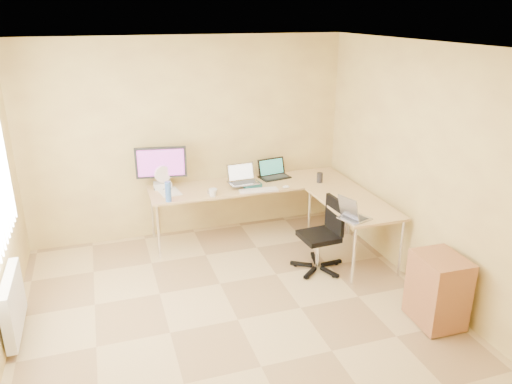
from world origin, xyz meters
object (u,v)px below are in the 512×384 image
object	(u,v)px
monitor	(161,168)
desk_fan	(163,178)
keyboard	(259,190)
water_bottle	(168,192)
laptop_center	(243,174)
desk_return	(352,230)
laptop_black	(275,169)
laptop_return	(355,209)
desk_main	(251,209)
cabinet	(438,290)
office_chair	(319,230)
mug	(213,193)

from	to	relation	value
monitor	desk_fan	world-z (taller)	monitor
keyboard	water_bottle	bearing A→B (deg)	-175.04
laptop_center	desk_fan	bearing A→B (deg)	159.15
keyboard	laptop_center	bearing A→B (deg)	128.65
monitor	desk_return	bearing A→B (deg)	-20.98
monitor	laptop_black	xyz separation A→B (m)	(1.51, -0.06, -0.15)
laptop_return	water_bottle	bearing A→B (deg)	40.02
desk_main	laptop_return	xyz separation A→B (m)	(0.73, -1.46, 0.48)
keyboard	desk_fan	world-z (taller)	desk_fan
laptop_black	cabinet	world-z (taller)	laptop_black
water_bottle	office_chair	bearing A→B (deg)	-28.39
cabinet	laptop_black	bearing A→B (deg)	107.10
desk_main	cabinet	world-z (taller)	desk_main
laptop_black	laptop_return	distance (m)	1.64
monitor	desk_fan	distance (m)	0.13
laptop_return	cabinet	size ratio (longest dim) A/B	0.49
water_bottle	cabinet	size ratio (longest dim) A/B	0.36
monitor	keyboard	distance (m)	1.27
laptop_black	laptop_return	bearing A→B (deg)	-87.35
laptop_return	mug	bearing A→B (deg)	30.53
laptop_center	cabinet	bearing A→B (deg)	-67.26
laptop_black	keyboard	bearing A→B (deg)	-140.27
laptop_black	desk_fan	size ratio (longest dim) A/B	1.42
mug	laptop_return	bearing A→B (deg)	-41.52
laptop_center	desk_return	bearing A→B (deg)	-44.03
desk_return	water_bottle	size ratio (longest dim) A/B	5.25
monitor	laptop_black	size ratio (longest dim) A/B	1.61
laptop_center	laptop_return	bearing A→B (deg)	-62.37
laptop_center	laptop_return	distance (m)	1.62
monitor	mug	xyz separation A→B (m)	(0.55, -0.50, -0.23)
laptop_black	cabinet	size ratio (longest dim) A/B	0.57
desk_fan	cabinet	size ratio (longest dim) A/B	0.40
laptop_center	office_chair	size ratio (longest dim) A/B	0.43
desk_return	laptop_center	bearing A→B (deg)	140.50
desk_return	keyboard	bearing A→B (deg)	143.98
monitor	office_chair	bearing A→B (deg)	-31.77
mug	desk_fan	size ratio (longest dim) A/B	0.38
monitor	keyboard	xyz separation A→B (m)	(1.14, -0.50, -0.26)
laptop_return	office_chair	size ratio (longest dim) A/B	0.39
monitor	laptop_return	world-z (taller)	monitor
desk_return	laptop_return	size ratio (longest dim) A/B	3.78
laptop_center	laptop_black	size ratio (longest dim) A/B	0.94
keyboard	mug	xyz separation A→B (m)	(-0.59, 0.00, 0.04)
desk_return	mug	xyz separation A→B (m)	(-1.56, 0.70, 0.41)
laptop_return	desk_fan	bearing A→B (deg)	30.15
cabinet	laptop_center	bearing A→B (deg)	119.07
desk_main	laptop_return	bearing A→B (deg)	-63.37
desk_return	monitor	xyz separation A→B (m)	(-2.10, 1.20, 0.64)
desk_fan	desk_main	bearing A→B (deg)	-29.19
laptop_center	office_chair	world-z (taller)	laptop_center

